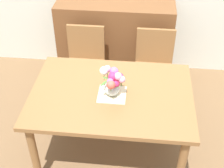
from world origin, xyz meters
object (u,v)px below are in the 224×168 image
chair_right (154,64)px  flower_vase (113,82)px  dining_table (111,101)px  chair_left (85,60)px  dresser (115,41)px

chair_right → flower_vase: flower_vase is taller
dining_table → chair_left: 0.94m
chair_left → flower_vase: 1.04m
dining_table → dresser: (-0.10, 1.33, -0.17)m
dresser → flower_vase: size_ratio=5.49×
dining_table → flower_vase: bearing=-64.5°
chair_right → dresser: (-0.49, 0.49, -0.02)m
chair_left → chair_right: bearing=-180.0°
chair_right → dresser: size_ratio=0.64×
chair_left → dresser: bearing=-121.0°
chair_left → flower_vase: size_ratio=3.51×
dining_table → dresser: bearing=94.2°
dresser → flower_vase: bearing=-85.3°
flower_vase → dresser: bearing=94.7°
chair_left → dresser: dresser is taller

